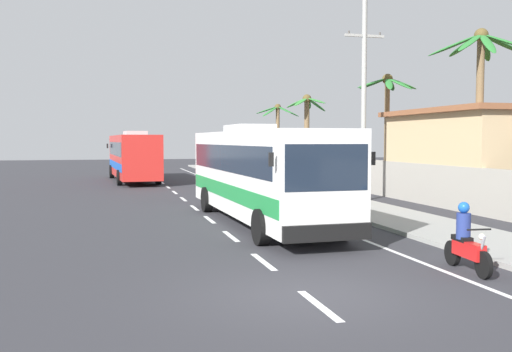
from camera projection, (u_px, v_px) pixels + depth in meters
name	position (u px, v px, depth m)	size (l,w,h in m)	color
ground_plane	(305.00, 295.00, 11.09)	(160.00, 160.00, 0.00)	#303035
sidewalk_kerb	(384.00, 215.00, 22.45)	(3.20, 90.00, 0.14)	#999993
lane_markings	(244.00, 206.00, 26.03)	(3.88, 71.29, 0.01)	white
boundary_wall	(418.00, 183.00, 27.21)	(0.24, 60.00, 1.90)	#9E998E
coach_bus_foreground	(260.00, 171.00, 20.61)	(3.19, 12.27, 3.58)	white
coach_bus_far_lane	(133.00, 155.00, 41.22)	(3.52, 11.93, 3.60)	red
motorcycle_beside_bus	(266.00, 185.00, 29.94)	(0.56, 1.96, 1.63)	black
motorcycle_trailing	(466.00, 243.00, 13.03)	(0.56, 1.96, 1.58)	black
pedestrian_far_walk	(326.00, 179.00, 28.93)	(0.36, 0.36, 1.68)	beige
utility_pole_mid	(364.00, 98.00, 27.75)	(2.03, 0.24, 9.71)	#9E9E99
palm_nearest	(278.00, 125.00, 50.20)	(3.72, 3.97, 6.15)	brown
palm_second	(480.00, 79.00, 23.15)	(4.01, 4.02, 7.48)	brown
palm_third	(307.00, 124.00, 36.59)	(2.67, 2.87, 5.90)	brown
palm_fourth	(387.00, 106.00, 30.39)	(3.42, 3.14, 6.49)	brown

